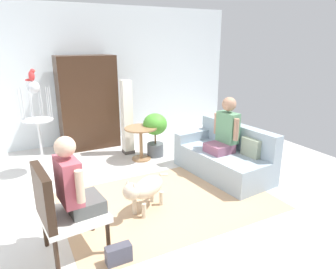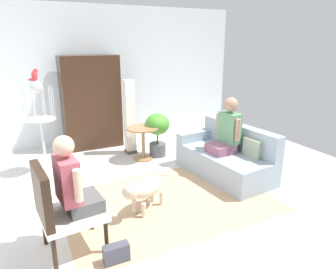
{
  "view_description": "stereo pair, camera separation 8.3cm",
  "coord_description": "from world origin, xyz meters",
  "px_view_note": "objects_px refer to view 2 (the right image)",
  "views": [
    {
      "loc": [
        -1.65,
        -3.44,
        2.1
      ],
      "look_at": [
        0.02,
        -0.23,
        0.99
      ],
      "focal_mm": 32.8,
      "sensor_mm": 36.0,
      "label": 1
    },
    {
      "loc": [
        -1.57,
        -3.48,
        2.1
      ],
      "look_at": [
        0.02,
        -0.23,
        0.99
      ],
      "focal_mm": 32.8,
      "sensor_mm": 36.0,
      "label": 2
    }
  ],
  "objects_px": {
    "parrot": "(35,75)",
    "armoire_cabinet": "(91,102)",
    "dog": "(145,188)",
    "handbag": "(116,253)",
    "person_on_armchair": "(72,182)",
    "round_end_table": "(143,138)",
    "column_lamp": "(130,118)",
    "bird_cage_stand": "(41,121)",
    "armchair": "(58,206)",
    "couch": "(226,157)",
    "person_on_couch": "(227,130)",
    "potted_plant": "(157,130)"
  },
  "relations": [
    {
      "from": "person_on_couch",
      "to": "round_end_table",
      "type": "xyz_separation_m",
      "value": [
        -0.94,
        1.22,
        -0.35
      ]
    },
    {
      "from": "person_on_couch",
      "to": "round_end_table",
      "type": "distance_m",
      "value": 1.58
    },
    {
      "from": "armchair",
      "to": "dog",
      "type": "xyz_separation_m",
      "value": [
        1.07,
        0.37,
        -0.21
      ]
    },
    {
      "from": "couch",
      "to": "potted_plant",
      "type": "distance_m",
      "value": 1.43
    },
    {
      "from": "round_end_table",
      "to": "column_lamp",
      "type": "height_order",
      "value": "column_lamp"
    },
    {
      "from": "armchair",
      "to": "handbag",
      "type": "height_order",
      "value": "armchair"
    },
    {
      "from": "parrot",
      "to": "potted_plant",
      "type": "relative_size",
      "value": 0.23
    },
    {
      "from": "column_lamp",
      "to": "armoire_cabinet",
      "type": "height_order",
      "value": "armoire_cabinet"
    },
    {
      "from": "person_on_couch",
      "to": "person_on_armchair",
      "type": "relative_size",
      "value": 1.06
    },
    {
      "from": "parrot",
      "to": "column_lamp",
      "type": "distance_m",
      "value": 1.83
    },
    {
      "from": "armchair",
      "to": "column_lamp",
      "type": "xyz_separation_m",
      "value": [
        1.63,
        2.5,
        0.16
      ]
    },
    {
      "from": "dog",
      "to": "bird_cage_stand",
      "type": "bearing_deg",
      "value": 118.22
    },
    {
      "from": "couch",
      "to": "parrot",
      "type": "distance_m",
      "value": 3.26
    },
    {
      "from": "couch",
      "to": "person_on_couch",
      "type": "bearing_deg",
      "value": -144.13
    },
    {
      "from": "armchair",
      "to": "bird_cage_stand",
      "type": "relative_size",
      "value": 0.64
    },
    {
      "from": "person_on_couch",
      "to": "handbag",
      "type": "xyz_separation_m",
      "value": [
        -2.21,
        -1.23,
        -0.67
      ]
    },
    {
      "from": "dog",
      "to": "bird_cage_stand",
      "type": "height_order",
      "value": "bird_cage_stand"
    },
    {
      "from": "dog",
      "to": "bird_cage_stand",
      "type": "distance_m",
      "value": 2.21
    },
    {
      "from": "parrot",
      "to": "round_end_table",
      "type": "bearing_deg",
      "value": -6.41
    },
    {
      "from": "round_end_table",
      "to": "dog",
      "type": "height_order",
      "value": "round_end_table"
    },
    {
      "from": "round_end_table",
      "to": "potted_plant",
      "type": "relative_size",
      "value": 0.74
    },
    {
      "from": "handbag",
      "to": "round_end_table",
      "type": "bearing_deg",
      "value": 62.66
    },
    {
      "from": "parrot",
      "to": "armoire_cabinet",
      "type": "distance_m",
      "value": 1.59
    },
    {
      "from": "handbag",
      "to": "person_on_armchair",
      "type": "bearing_deg",
      "value": 127.21
    },
    {
      "from": "parrot",
      "to": "handbag",
      "type": "distance_m",
      "value": 3.06
    },
    {
      "from": "parrot",
      "to": "handbag",
      "type": "xyz_separation_m",
      "value": [
        0.41,
        -2.63,
        -1.51
      ]
    },
    {
      "from": "bird_cage_stand",
      "to": "armoire_cabinet",
      "type": "bearing_deg",
      "value": 44.17
    },
    {
      "from": "round_end_table",
      "to": "armoire_cabinet",
      "type": "xyz_separation_m",
      "value": [
        -0.64,
        1.18,
        0.51
      ]
    },
    {
      "from": "couch",
      "to": "handbag",
      "type": "bearing_deg",
      "value": -150.76
    },
    {
      "from": "couch",
      "to": "dog",
      "type": "relative_size",
      "value": 2.16
    },
    {
      "from": "person_on_armchair",
      "to": "couch",
      "type": "bearing_deg",
      "value": 18.68
    },
    {
      "from": "column_lamp",
      "to": "round_end_table",
      "type": "bearing_deg",
      "value": -78.05
    },
    {
      "from": "dog",
      "to": "handbag",
      "type": "bearing_deg",
      "value": -129.22
    },
    {
      "from": "bird_cage_stand",
      "to": "handbag",
      "type": "distance_m",
      "value": 2.78
    },
    {
      "from": "couch",
      "to": "armoire_cabinet",
      "type": "xyz_separation_m",
      "value": [
        -1.61,
        2.38,
        0.63
      ]
    },
    {
      "from": "dog",
      "to": "parrot",
      "type": "height_order",
      "value": "parrot"
    },
    {
      "from": "dog",
      "to": "armchair",
      "type": "bearing_deg",
      "value": -160.96
    },
    {
      "from": "armoire_cabinet",
      "to": "dog",
      "type": "bearing_deg",
      "value": -90.28
    },
    {
      "from": "armchair",
      "to": "person_on_couch",
      "type": "distance_m",
      "value": 2.81
    },
    {
      "from": "armchair",
      "to": "armoire_cabinet",
      "type": "relative_size",
      "value": 0.53
    },
    {
      "from": "bird_cage_stand",
      "to": "dog",
      "type": "bearing_deg",
      "value": -61.78
    },
    {
      "from": "dog",
      "to": "parrot",
      "type": "distance_m",
      "value": 2.49
    },
    {
      "from": "column_lamp",
      "to": "person_on_couch",
      "type": "bearing_deg",
      "value": -57.95
    },
    {
      "from": "handbag",
      "to": "parrot",
      "type": "bearing_deg",
      "value": 98.77
    },
    {
      "from": "armchair",
      "to": "dog",
      "type": "distance_m",
      "value": 1.15
    },
    {
      "from": "armchair",
      "to": "round_end_table",
      "type": "xyz_separation_m",
      "value": [
        1.72,
        2.07,
        -0.13
      ]
    },
    {
      "from": "round_end_table",
      "to": "couch",
      "type": "bearing_deg",
      "value": -50.71
    },
    {
      "from": "person_on_armchair",
      "to": "handbag",
      "type": "bearing_deg",
      "value": -52.79
    },
    {
      "from": "person_on_couch",
      "to": "column_lamp",
      "type": "distance_m",
      "value": 1.95
    },
    {
      "from": "person_on_couch",
      "to": "potted_plant",
      "type": "relative_size",
      "value": 1.06
    }
  ]
}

